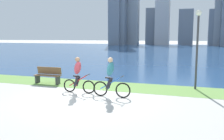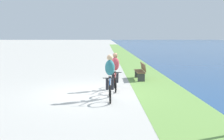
# 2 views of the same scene
# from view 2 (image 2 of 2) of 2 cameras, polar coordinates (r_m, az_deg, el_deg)

# --- Properties ---
(ground_plane) EXTENTS (300.00, 300.00, 0.00)m
(ground_plane) POSITION_cam_2_polar(r_m,az_deg,el_deg) (10.31, -4.69, -5.39)
(ground_plane) COLOR #B2AFA8
(grass_strip_bayside) EXTENTS (120.00, 2.35, 0.01)m
(grass_strip_bayside) POSITION_cam_2_polar(r_m,az_deg,el_deg) (10.57, 11.71, -5.17)
(grass_strip_bayside) COLOR #6B9947
(grass_strip_bayside) RESTS_ON ground
(cyclist_lead) EXTENTS (1.67, 0.52, 1.70)m
(cyclist_lead) POSITION_cam_2_polar(r_m,az_deg,el_deg) (9.06, -0.50, -1.79)
(cyclist_lead) COLOR black
(cyclist_lead) RESTS_ON ground
(cyclist_trailing) EXTENTS (1.58, 0.52, 1.65)m
(cyclist_trailing) POSITION_cam_2_polar(r_m,az_deg,el_deg) (10.72, 0.74, -0.34)
(cyclist_trailing) COLOR black
(cyclist_trailing) RESTS_ON ground
(bench_near_path) EXTENTS (1.50, 0.47, 0.90)m
(bench_near_path) POSITION_cam_2_polar(r_m,az_deg,el_deg) (13.50, 6.74, -0.30)
(bench_near_path) COLOR brown
(bench_near_path) RESTS_ON ground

